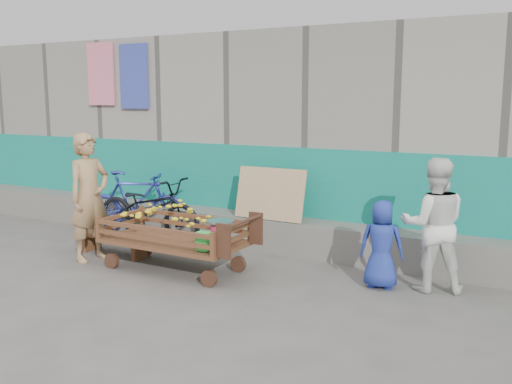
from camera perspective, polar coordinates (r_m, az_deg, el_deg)
The scene contains 9 objects.
ground at distance 6.20m, azimuth -10.95°, elevation -10.27°, with size 80.00×80.00×0.00m, color #504E4A.
building_wall at distance 9.32m, azimuth 5.08°, elevation 5.65°, with size 12.00×3.50×3.00m.
banana_cart at distance 6.94m, azimuth -8.47°, elevation -3.39°, with size 1.88×0.86×0.80m.
bench at distance 7.86m, azimuth -13.90°, elevation -4.63°, with size 1.09×0.33×0.27m.
vendor_man at distance 7.55m, azimuth -16.32°, elevation -0.51°, with size 0.60×0.39×1.64m, color #A07B51.
woman at distance 6.40m, azimuth 17.33°, elevation -3.15°, with size 0.70×0.55×1.45m, color white.
child at distance 6.39m, azimuth 12.45°, elevation -5.12°, with size 0.48×0.31×0.98m, color navy.
bicycle_dark at distance 8.44m, azimuth -10.69°, elevation -1.69°, with size 0.62×1.79×0.94m, color black.
bicycle_blue at distance 8.79m, azimuth -12.01°, elevation -1.13°, with size 0.46×1.64×0.99m, color navy.
Camera 1 is at (3.81, -4.43, 2.07)m, focal length 40.00 mm.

